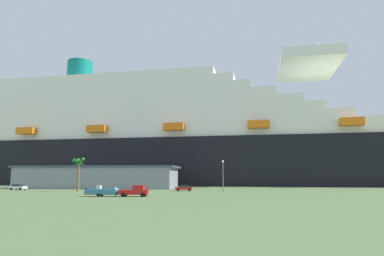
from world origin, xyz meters
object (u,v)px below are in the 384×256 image
at_px(parked_car_red_hatchback, 184,188).
at_px(parked_car_white_van, 18,187).
at_px(pickup_truck, 135,191).
at_px(street_lamp, 223,171).
at_px(cruise_ship, 142,141).
at_px(small_boat_on_trailer, 105,191).
at_px(palm_tree, 79,164).

relative_size(parked_car_red_hatchback, parked_car_white_van, 0.94).
height_order(pickup_truck, street_lamp, street_lamp).
height_order(cruise_ship, small_boat_on_trailer, cruise_ship).
bearing_deg(pickup_truck, street_lamp, 51.60).
xyz_separation_m(small_boat_on_trailer, parked_car_red_hatchback, (11.12, 25.93, -0.13)).
distance_m(small_boat_on_trailer, parked_car_red_hatchback, 28.22).
bearing_deg(parked_car_red_hatchback, small_boat_on_trailer, -113.21).
bearing_deg(street_lamp, parked_car_red_hatchback, 152.50).
height_order(cruise_ship, parked_car_white_van, cruise_ship).
relative_size(palm_tree, parked_car_red_hatchback, 1.89).
relative_size(palm_tree, parked_car_white_van, 1.78).
distance_m(pickup_truck, palm_tree, 29.53).
height_order(palm_tree, parked_car_white_van, palm_tree).
bearing_deg(palm_tree, cruise_ship, 91.85).
xyz_separation_m(cruise_ship, palm_tree, (2.08, -64.27, -12.46)).
bearing_deg(parked_car_red_hatchback, parked_car_white_van, 179.47).
bearing_deg(parked_car_red_hatchback, pickup_truck, -101.81).
xyz_separation_m(pickup_truck, small_boat_on_trailer, (-5.79, -0.43, -0.08)).
distance_m(pickup_truck, parked_car_red_hatchback, 26.05).
height_order(small_boat_on_trailer, street_lamp, street_lamp).
bearing_deg(palm_tree, street_lamp, 0.62).
xyz_separation_m(small_boat_on_trailer, street_lamp, (21.66, 20.45, 4.10)).
height_order(palm_tree, street_lamp, palm_tree).
distance_m(palm_tree, street_lamp, 37.18).
bearing_deg(cruise_ship, parked_car_white_van, -108.11).
xyz_separation_m(cruise_ship, parked_car_red_hatchback, (28.67, -58.39, -18.58)).
relative_size(small_boat_on_trailer, parked_car_white_van, 1.65).
relative_size(cruise_ship, street_lamp, 35.56).
relative_size(cruise_ship, small_boat_on_trailer, 33.87).
distance_m(pickup_truck, small_boat_on_trailer, 5.81).
distance_m(palm_tree, parked_car_white_van, 22.79).
relative_size(pickup_truck, small_boat_on_trailer, 0.71).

